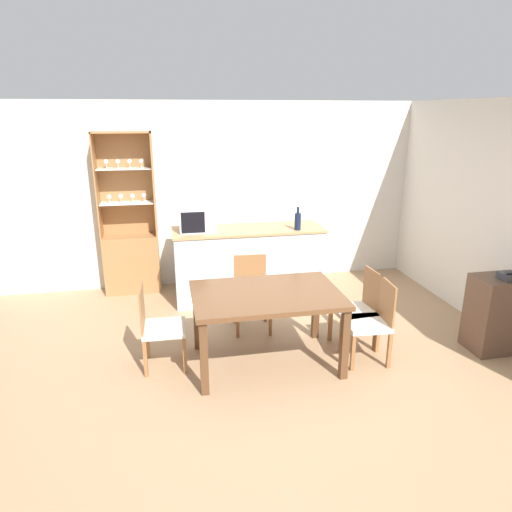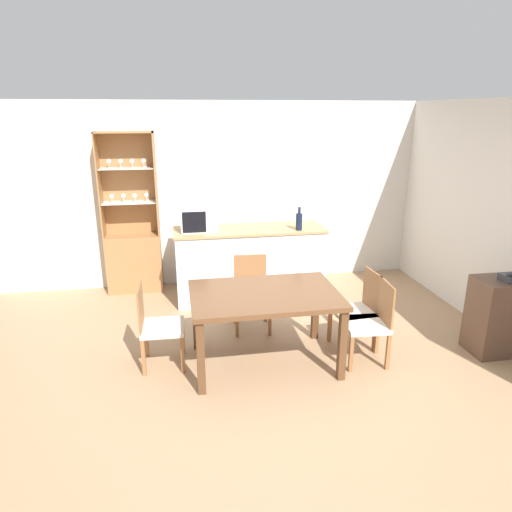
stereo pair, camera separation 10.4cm
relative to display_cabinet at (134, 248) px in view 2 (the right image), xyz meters
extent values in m
plane|color=#A37F5B|center=(1.52, -2.45, -0.61)|extent=(18.00, 18.00, 0.00)
cube|color=silver|center=(1.52, 0.18, 0.66)|extent=(6.80, 0.06, 2.55)
cube|color=silver|center=(1.53, -0.55, -0.15)|extent=(1.93, 0.61, 0.93)
cube|color=tan|center=(1.53, -0.55, 0.33)|extent=(1.96, 0.64, 0.03)
cube|color=#A37042|center=(0.00, -0.01, -0.21)|extent=(0.74, 0.33, 0.80)
cube|color=#A37042|center=(0.00, 0.14, 0.87)|extent=(0.74, 0.02, 1.36)
cube|color=#A37042|center=(-0.36, -0.01, 0.87)|extent=(0.02, 0.33, 1.36)
cube|color=#A37042|center=(0.36, -0.01, 0.87)|extent=(0.02, 0.33, 1.36)
cube|color=#A37042|center=(0.00, -0.01, 1.54)|extent=(0.74, 0.33, 0.02)
cube|color=white|center=(0.00, -0.01, 0.64)|extent=(0.69, 0.28, 0.01)
cube|color=white|center=(0.00, -0.01, 1.09)|extent=(0.69, 0.28, 0.01)
cylinder|color=white|center=(-0.22, -0.01, 0.64)|extent=(0.04, 0.04, 0.01)
cylinder|color=white|center=(-0.22, -0.01, 0.67)|extent=(0.01, 0.01, 0.06)
sphere|color=white|center=(-0.22, -0.01, 0.73)|extent=(0.06, 0.06, 0.06)
cylinder|color=white|center=(-0.22, 0.03, 1.09)|extent=(0.04, 0.04, 0.01)
cylinder|color=white|center=(-0.22, 0.03, 1.12)|extent=(0.01, 0.01, 0.06)
sphere|color=white|center=(-0.22, 0.03, 1.18)|extent=(0.06, 0.06, 0.06)
cylinder|color=white|center=(-0.07, 0.00, 0.64)|extent=(0.04, 0.04, 0.01)
cylinder|color=white|center=(-0.07, 0.00, 0.67)|extent=(0.01, 0.01, 0.06)
sphere|color=white|center=(-0.07, 0.00, 0.73)|extent=(0.06, 0.06, 0.06)
cylinder|color=white|center=(-0.07, 0.01, 1.09)|extent=(0.04, 0.04, 0.01)
cylinder|color=white|center=(-0.07, 0.01, 1.12)|extent=(0.01, 0.01, 0.06)
sphere|color=white|center=(-0.07, 0.01, 1.18)|extent=(0.06, 0.06, 0.06)
cylinder|color=white|center=(0.07, -0.01, 0.64)|extent=(0.04, 0.04, 0.01)
cylinder|color=white|center=(0.07, -0.01, 0.67)|extent=(0.01, 0.01, 0.06)
sphere|color=white|center=(0.07, -0.01, 0.73)|extent=(0.06, 0.06, 0.06)
cylinder|color=white|center=(0.07, 0.01, 1.09)|extent=(0.04, 0.04, 0.01)
cylinder|color=white|center=(0.07, 0.01, 1.12)|extent=(0.01, 0.01, 0.06)
sphere|color=white|center=(0.07, 0.01, 1.18)|extent=(0.06, 0.06, 0.06)
cylinder|color=white|center=(0.22, 0.01, 0.64)|extent=(0.04, 0.04, 0.01)
cylinder|color=white|center=(0.22, 0.01, 0.67)|extent=(0.01, 0.01, 0.06)
sphere|color=white|center=(0.22, 0.01, 0.73)|extent=(0.06, 0.06, 0.06)
cylinder|color=white|center=(0.22, -0.01, 1.09)|extent=(0.04, 0.04, 0.01)
cylinder|color=white|center=(0.22, -0.01, 1.12)|extent=(0.01, 0.01, 0.06)
sphere|color=white|center=(0.22, -0.01, 1.18)|extent=(0.06, 0.06, 0.06)
cube|color=brown|center=(1.40, -2.25, 0.11)|extent=(1.42, 0.96, 0.05)
cube|color=brown|center=(0.75, -2.66, -0.26)|extent=(0.07, 0.07, 0.70)
cube|color=brown|center=(2.05, -2.66, -0.26)|extent=(0.07, 0.07, 0.70)
cube|color=brown|center=(0.75, -1.83, -0.26)|extent=(0.07, 0.07, 0.70)
cube|color=brown|center=(2.05, -1.83, -0.26)|extent=(0.07, 0.07, 0.70)
cube|color=beige|center=(1.40, -1.49, -0.22)|extent=(0.43, 0.43, 0.05)
cube|color=#936038|center=(1.41, -1.30, 0.02)|extent=(0.37, 0.04, 0.42)
cube|color=#936038|center=(1.57, -1.69, -0.43)|extent=(0.04, 0.04, 0.38)
cube|color=#936038|center=(1.21, -1.66, -0.43)|extent=(0.04, 0.04, 0.38)
cube|color=#936038|center=(1.60, -1.32, -0.43)|extent=(0.04, 0.04, 0.38)
cube|color=#936038|center=(1.23, -1.30, -0.43)|extent=(0.04, 0.04, 0.38)
cube|color=beige|center=(0.42, -2.10, -0.22)|extent=(0.42, 0.42, 0.05)
cube|color=#936038|center=(0.22, -2.10, 0.02)|extent=(0.03, 0.37, 0.42)
cube|color=#936038|center=(0.61, -1.92, -0.43)|extent=(0.04, 0.04, 0.38)
cube|color=#936038|center=(0.60, -2.29, -0.43)|extent=(0.04, 0.04, 0.38)
cube|color=#936038|center=(0.24, -1.91, -0.43)|extent=(0.04, 0.04, 0.38)
cube|color=#936038|center=(0.23, -2.28, -0.43)|extent=(0.04, 0.04, 0.38)
cube|color=beige|center=(2.38, -2.10, -0.22)|extent=(0.44, 0.44, 0.05)
cube|color=#936038|center=(2.58, -2.09, 0.02)|extent=(0.05, 0.37, 0.42)
cube|color=#936038|center=(2.22, -2.30, -0.43)|extent=(0.04, 0.04, 0.38)
cube|color=#936038|center=(2.19, -1.93, -0.43)|extent=(0.04, 0.04, 0.38)
cube|color=#936038|center=(2.58, -2.27, -0.43)|extent=(0.04, 0.04, 0.38)
cube|color=#936038|center=(2.55, -1.91, -0.43)|extent=(0.04, 0.04, 0.38)
cube|color=beige|center=(2.38, -2.39, -0.22)|extent=(0.43, 0.43, 0.05)
cube|color=#936038|center=(2.58, -2.40, 0.02)|extent=(0.04, 0.37, 0.42)
cube|color=#936038|center=(2.19, -2.56, -0.43)|extent=(0.04, 0.04, 0.38)
cube|color=#936038|center=(2.21, -2.19, -0.43)|extent=(0.04, 0.04, 0.38)
cube|color=#936038|center=(2.55, -2.59, -0.43)|extent=(0.04, 0.04, 0.38)
cube|color=#936038|center=(2.58, -2.22, -0.43)|extent=(0.04, 0.04, 0.38)
cube|color=silver|center=(0.88, -0.55, 0.49)|extent=(0.45, 0.33, 0.30)
cube|color=black|center=(0.82, -0.72, 0.49)|extent=(0.29, 0.01, 0.26)
cylinder|color=#141E38|center=(2.14, -0.75, 0.45)|extent=(0.08, 0.08, 0.21)
cylinder|color=#141E38|center=(2.14, -0.75, 0.60)|extent=(0.03, 0.03, 0.08)
cube|color=brown|center=(3.81, -2.45, -0.21)|extent=(0.52, 0.39, 0.80)
cube|color=brown|center=(3.81, -2.45, -0.17)|extent=(0.48, 0.35, 0.02)
cube|color=#38383D|center=(3.83, -2.50, 0.23)|extent=(0.20, 0.16, 0.07)
camera|label=1|loc=(0.51, -6.20, 1.79)|focal=32.00mm
camera|label=2|loc=(0.61, -6.22, 1.79)|focal=32.00mm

